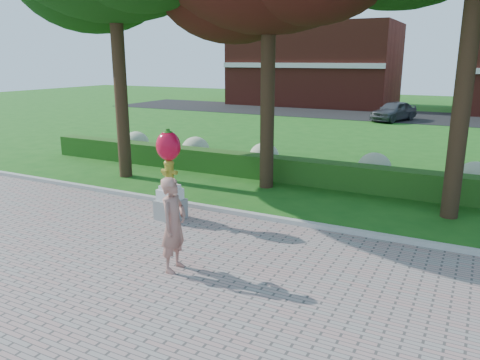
{
  "coord_description": "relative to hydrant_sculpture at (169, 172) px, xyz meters",
  "views": [
    {
      "loc": [
        4.01,
        -7.39,
        4.04
      ],
      "look_at": [
        -0.36,
        1.0,
        1.58
      ],
      "focal_mm": 35.0,
      "sensor_mm": 36.0,
      "label": 1
    }
  ],
  "objects": [
    {
      "name": "ground",
      "position": [
        2.84,
        -1.91,
        -1.27
      ],
      "size": [
        100.0,
        100.0,
        0.0
      ],
      "primitive_type": "plane",
      "color": "#1A5816",
      "rests_on": "ground"
    },
    {
      "name": "curb",
      "position": [
        2.84,
        1.09,
        -1.2
      ],
      "size": [
        40.0,
        0.18,
        0.15
      ],
      "primitive_type": "cube",
      "color": "#ADADA5",
      "rests_on": "ground"
    },
    {
      "name": "lawn_hedge",
      "position": [
        2.84,
        5.09,
        -0.87
      ],
      "size": [
        24.0,
        0.7,
        0.8
      ],
      "primitive_type": "cube",
      "color": "#254F16",
      "rests_on": "ground"
    },
    {
      "name": "hydrangea_row",
      "position": [
        3.41,
        6.09,
        -0.72
      ],
      "size": [
        20.1,
        1.1,
        0.99
      ],
      "color": "#B1B98D",
      "rests_on": "ground"
    },
    {
      "name": "street",
      "position": [
        2.84,
        26.09,
        -1.26
      ],
      "size": [
        50.0,
        8.0,
        0.02
      ],
      "primitive_type": "cube",
      "color": "black",
      "rests_on": "ground"
    },
    {
      "name": "building_left",
      "position": [
        -7.16,
        32.09,
        2.23
      ],
      "size": [
        14.0,
        8.0,
        7.0
      ],
      "primitive_type": "cube",
      "color": "maroon",
      "rests_on": "ground"
    },
    {
      "name": "hydrant_sculpture",
      "position": [
        0.0,
        0.0,
        0.0
      ],
      "size": [
        0.68,
        0.68,
        2.33
      ],
      "rotation": [
        0.0,
        0.0,
        -0.08
      ],
      "color": "gray",
      "rests_on": "walkway"
    },
    {
      "name": "woman",
      "position": [
        1.83,
        -2.42,
        -0.31
      ],
      "size": [
        0.5,
        0.71,
        1.86
      ],
      "primitive_type": "imported",
      "rotation": [
        0.0,
        0.0,
        1.65
      ],
      "color": "#A66D5E",
      "rests_on": "walkway"
    },
    {
      "name": "parked_car",
      "position": [
        1.51,
        23.09,
        -0.6
      ],
      "size": [
        2.83,
        4.14,
        1.31
      ],
      "primitive_type": "imported",
      "rotation": [
        0.0,
        0.0,
        -0.37
      ],
      "color": "#414449",
      "rests_on": "street"
    }
  ]
}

